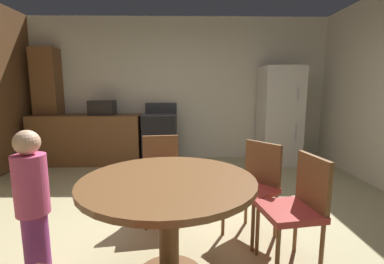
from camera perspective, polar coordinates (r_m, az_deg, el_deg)
The scene contains 12 objects.
ground_plane at distance 2.67m, azimuth -4.33°, elevation -21.51°, with size 14.00×14.00×0.00m, color tan.
wall_back at distance 5.30m, azimuth -2.70°, elevation 8.96°, with size 5.91×0.12×2.70m, color silver.
kitchen_counter at distance 5.30m, azimuth -21.19°, elevation -1.42°, with size 1.95×0.60×0.90m, color brown.
pantry_column at distance 5.70m, azimuth -28.09°, elevation 4.90°, with size 0.44×0.36×2.10m, color brown.
oven_range at distance 5.00m, azimuth -6.78°, elevation -1.26°, with size 0.60×0.60×1.10m.
refrigerator at distance 5.15m, azimuth 18.05°, elevation 3.29°, with size 0.68×0.68×1.76m.
microwave at distance 5.14m, azimuth -18.54°, elevation 4.93°, with size 0.44×0.32×0.26m, color black.
dining_table at distance 1.91m, azimuth -5.05°, elevation -14.32°, with size 1.19×1.19×0.76m.
chair_northeast at distance 2.59m, azimuth 13.18°, elevation -10.49°, with size 0.56×0.56×0.87m.
chair_north at distance 2.86m, azimuth -6.51°, elevation -8.45°, with size 0.45×0.45×0.87m.
chair_east at distance 2.24m, azimuth 21.55°, elevation -14.05°, with size 0.46×0.46×0.87m.
person_child at distance 2.22m, azimuth -30.78°, elevation -12.78°, with size 0.23×0.23×1.09m.
Camera 1 is at (0.14, -2.30, 1.36)m, focal length 25.08 mm.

